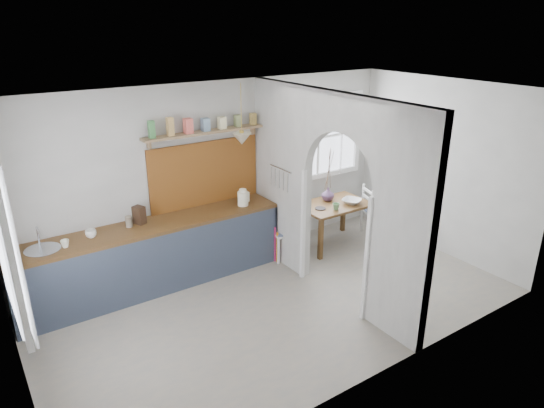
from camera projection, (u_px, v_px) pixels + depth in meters
floor at (281, 304)px, 6.12m from camera, size 5.80×3.20×0.01m
ceiling at (283, 95)px, 5.19m from camera, size 5.80×3.20×0.01m
walls at (282, 208)px, 5.65m from camera, size 5.81×3.21×2.60m
partition at (326, 184)px, 6.01m from camera, size 0.12×3.20×2.60m
kitchen_window at (1, 239)px, 4.02m from camera, size 0.10×1.16×1.50m
nook_window at (318, 138)px, 7.69m from camera, size 1.76×0.10×1.30m
counter at (154, 255)px, 6.39m from camera, size 3.50×0.60×0.90m
sink at (43, 250)px, 5.53m from camera, size 0.40×0.40×0.02m
backsplash at (205, 173)px, 6.74m from camera, size 1.65×0.03×0.90m
shelf at (206, 128)px, 6.45m from camera, size 1.75×0.20×0.21m
pendant_lamp at (242, 139)px, 6.41m from camera, size 0.26×0.26×0.16m
utensil_rail at (281, 169)px, 6.61m from camera, size 0.02×0.50×0.02m
dining_table at (333, 224)px, 7.63m from camera, size 1.10×0.74×0.69m
chair_left at (286, 230)px, 7.17m from camera, size 0.50×0.50×0.88m
chair_right at (376, 210)px, 7.97m from camera, size 0.49×0.49×0.84m
kettle at (243, 197)px, 6.80m from camera, size 0.22×0.18×0.24m
mug_a at (65, 244)px, 5.57m from camera, size 0.12×0.12×0.09m
mug_b at (91, 234)px, 5.81m from camera, size 0.14×0.14×0.10m
knife_block at (139, 215)px, 6.20m from camera, size 0.16×0.18×0.23m
jar at (129, 222)px, 6.11m from camera, size 0.11×0.11×0.14m
towel_magenta at (275, 244)px, 7.09m from camera, size 0.02×0.03×0.55m
towel_orange at (277, 248)px, 7.05m from camera, size 0.02×0.03×0.48m
bowl at (352, 201)px, 7.51m from camera, size 0.38×0.38×0.07m
table_cup at (336, 207)px, 7.25m from camera, size 0.12×0.12×0.10m
plate at (320, 208)px, 7.30m from camera, size 0.21×0.21×0.01m
vase at (328, 194)px, 7.61m from camera, size 0.25×0.25×0.21m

